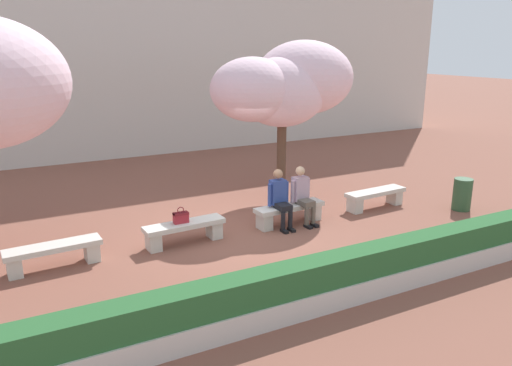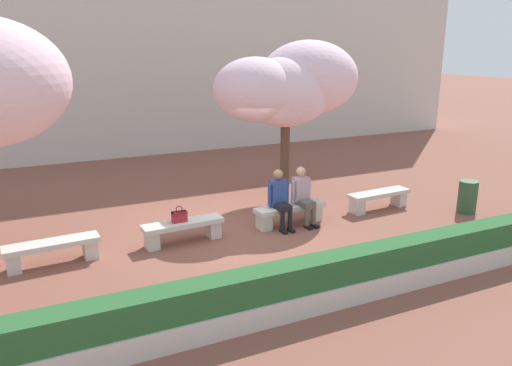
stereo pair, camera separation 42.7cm
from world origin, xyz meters
name	(u,v)px [view 2 (the right image)]	position (x,y,z in m)	size (l,w,h in m)	color
ground_plane	(239,233)	(0.00, 0.00, 0.00)	(100.00, 100.00, 0.00)	brown
building_facade	(126,29)	(0.00, 10.52, 4.45)	(28.00, 4.00, 8.89)	beige
stone_bench_west_end	(52,249)	(-3.71, 0.00, 0.30)	(1.68, 0.51, 0.45)	beige
stone_bench_near_west	(183,228)	(-1.24, 0.00, 0.30)	(1.68, 0.51, 0.45)	beige
stone_bench_center	(290,212)	(1.24, 0.00, 0.30)	(1.68, 0.51, 0.45)	beige
stone_bench_near_east	(379,198)	(3.71, 0.00, 0.30)	(1.68, 0.51, 0.45)	beige
person_seated_left	(280,197)	(0.95, -0.05, 0.70)	(0.51, 0.68, 1.29)	black
person_seated_right	(303,193)	(1.53, -0.05, 0.70)	(0.51, 0.70, 1.29)	black
handbag	(179,216)	(-1.30, 0.01, 0.58)	(0.30, 0.15, 0.34)	#A3232D
cherry_tree_main	(289,85)	(2.22, 1.89, 2.92)	(3.91, 2.50, 4.02)	#513828
planter_hedge_foreground	(327,281)	(0.00, -3.38, 0.39)	(14.03, 0.50, 0.80)	beige
trash_bin	(467,197)	(5.47, -1.09, 0.39)	(0.44, 0.44, 0.78)	#2D5133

